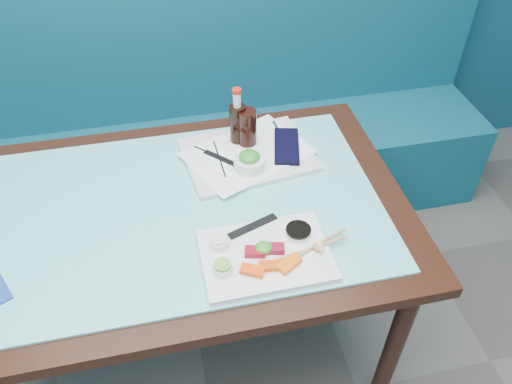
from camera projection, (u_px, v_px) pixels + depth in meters
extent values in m
cube|color=#0E4A5C|center=(175.00, 176.00, 2.43)|extent=(3.00, 0.55, 0.45)
cube|color=#0E4A5C|center=(158.00, 66.00, 2.26)|extent=(3.00, 0.12, 0.95)
cube|color=black|center=(180.00, 214.00, 1.53)|extent=(1.40, 0.90, 0.04)
cylinder|color=black|center=(394.00, 345.00, 1.62)|extent=(0.06, 0.06, 0.71)
cylinder|color=black|center=(23.00, 239.00, 1.96)|extent=(0.06, 0.06, 0.71)
cylinder|color=black|center=(324.00, 193.00, 2.15)|extent=(0.06, 0.06, 0.71)
cube|color=#66C8CC|center=(180.00, 209.00, 1.52)|extent=(1.22, 0.76, 0.01)
cube|color=white|center=(266.00, 256.00, 1.37)|extent=(0.35, 0.26, 0.02)
cube|color=#FF410A|center=(252.00, 270.00, 1.31)|extent=(0.07, 0.06, 0.02)
cube|color=#E24209|center=(270.00, 266.00, 1.32)|extent=(0.07, 0.04, 0.02)
cube|color=#FF620A|center=(289.00, 264.00, 1.33)|extent=(0.08, 0.07, 0.02)
cube|color=maroon|center=(255.00, 252.00, 1.36)|extent=(0.06, 0.05, 0.02)
cube|color=maroon|center=(275.00, 248.00, 1.36)|extent=(0.06, 0.05, 0.02)
ellipsoid|color=#358E20|center=(263.00, 248.00, 1.36)|extent=(0.06, 0.06, 0.03)
cylinder|color=white|center=(223.00, 269.00, 1.31)|extent=(0.07, 0.07, 0.02)
cylinder|color=#74AF38|center=(223.00, 265.00, 1.30)|extent=(0.06, 0.06, 0.01)
cylinder|color=white|center=(219.00, 243.00, 1.38)|extent=(0.06, 0.06, 0.02)
cylinder|color=#FFE4D1|center=(219.00, 239.00, 1.36)|extent=(0.05, 0.05, 0.01)
cylinder|color=silver|center=(298.00, 232.00, 1.41)|extent=(0.08, 0.08, 0.01)
cylinder|color=black|center=(298.00, 230.00, 1.40)|extent=(0.08, 0.08, 0.01)
cone|color=#E9C76E|center=(321.00, 249.00, 1.35)|extent=(0.04, 0.03, 0.04)
cube|color=black|center=(253.00, 226.00, 1.43)|extent=(0.16, 0.08, 0.00)
cylinder|color=tan|center=(306.00, 250.00, 1.37)|extent=(0.25, 0.06, 0.01)
cylinder|color=#9C8049|center=(310.00, 249.00, 1.37)|extent=(0.24, 0.11, 0.01)
cube|color=silver|center=(248.00, 155.00, 1.69)|extent=(0.46, 0.37, 0.02)
cube|color=white|center=(248.00, 153.00, 1.68)|extent=(0.47, 0.41, 0.00)
cylinder|color=white|center=(249.00, 163.00, 1.62)|extent=(0.13, 0.13, 0.04)
ellipsoid|color=#2B8A1F|center=(249.00, 157.00, 1.60)|extent=(0.08, 0.08, 0.03)
cylinder|color=black|center=(247.00, 128.00, 1.68)|extent=(0.07, 0.07, 0.13)
cube|color=black|center=(287.00, 146.00, 1.70)|extent=(0.13, 0.21, 0.01)
cylinder|color=silver|center=(277.00, 129.00, 1.78)|extent=(0.02, 0.09, 0.01)
cylinder|color=black|center=(219.00, 158.00, 1.66)|extent=(0.01, 0.20, 0.01)
cylinder|color=black|center=(222.00, 158.00, 1.66)|extent=(0.17, 0.17, 0.01)
cube|color=black|center=(221.00, 158.00, 1.66)|extent=(0.11, 0.11, 0.00)
cylinder|color=black|center=(238.00, 126.00, 1.69)|extent=(0.06, 0.06, 0.16)
cylinder|color=silver|center=(237.00, 100.00, 1.62)|extent=(0.03, 0.03, 0.05)
cylinder|color=red|center=(237.00, 91.00, 1.60)|extent=(0.03, 0.03, 0.01)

